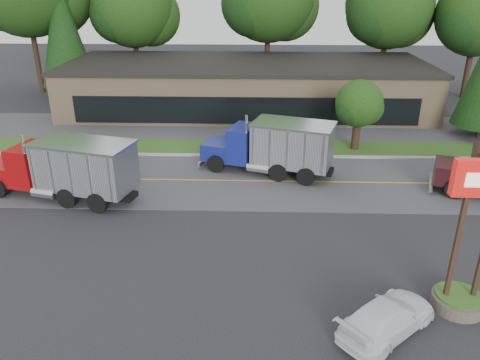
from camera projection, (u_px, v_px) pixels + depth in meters
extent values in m
plane|color=#343439|center=(188.00, 264.00, 20.19)|extent=(140.00, 140.00, 0.00)
cube|color=#59595E|center=(208.00, 180.00, 28.43)|extent=(60.00, 8.00, 0.02)
cube|color=gold|center=(208.00, 180.00, 28.43)|extent=(60.00, 0.12, 0.01)
cube|color=#9E9E99|center=(214.00, 156.00, 32.27)|extent=(60.00, 0.30, 0.12)
cube|color=#23501B|center=(216.00, 147.00, 33.92)|extent=(60.00, 3.40, 0.03)
cube|color=#59595E|center=(221.00, 127.00, 38.49)|extent=(60.00, 7.00, 0.02)
cube|color=tan|center=(247.00, 87.00, 43.12)|extent=(32.00, 12.00, 4.00)
cylinder|color=#6B6054|center=(458.00, 302.00, 17.48)|extent=(1.90, 1.90, 0.50)
cylinder|color=#23501B|center=(459.00, 295.00, 17.36)|extent=(1.70, 1.70, 0.10)
cube|color=#332116|center=(456.00, 248.00, 16.55)|extent=(0.16, 0.16, 5.00)
cylinder|color=#382619|center=(38.00, 64.00, 48.90)|extent=(0.56, 0.56, 5.92)
cylinder|color=#382619|center=(138.00, 67.00, 50.69)|extent=(0.56, 0.56, 4.62)
sphere|color=#13350E|center=(132.00, 6.00, 48.17)|extent=(8.44, 8.44, 8.44)
sphere|color=#13350E|center=(151.00, 16.00, 49.51)|extent=(6.33, 6.33, 6.33)
sphere|color=black|center=(118.00, 14.00, 47.80)|extent=(5.80, 5.80, 5.80)
cylinder|color=#382619|center=(267.00, 65.00, 50.13)|extent=(0.56, 0.56, 5.21)
sphere|color=#13350E|center=(285.00, 6.00, 48.81)|extent=(7.15, 7.15, 7.15)
sphere|color=black|center=(254.00, 4.00, 46.88)|extent=(6.56, 6.56, 6.56)
cylinder|color=#382619|center=(381.00, 70.00, 48.95)|extent=(0.56, 0.56, 4.74)
sphere|color=#13350E|center=(389.00, 4.00, 46.36)|extent=(8.66, 8.66, 8.66)
sphere|color=#13350E|center=(401.00, 15.00, 47.74)|extent=(6.49, 6.49, 6.49)
sphere|color=black|center=(377.00, 14.00, 45.99)|extent=(5.95, 5.95, 5.95)
cylinder|color=#382619|center=(466.00, 76.00, 46.95)|extent=(0.56, 0.56, 4.33)
sphere|color=#13350E|center=(478.00, 14.00, 44.59)|extent=(7.93, 7.93, 7.93)
sphere|color=black|center=(467.00, 23.00, 44.24)|extent=(5.45, 5.45, 5.45)
cylinder|color=#382619|center=(72.00, 92.00, 47.94)|extent=(0.44, 0.44, 1.00)
cone|color=black|center=(63.00, 30.00, 45.49)|extent=(5.27, 5.27, 10.79)
cylinder|color=#382619|center=(479.00, 131.00, 35.85)|extent=(0.44, 0.44, 1.00)
cylinder|color=#382619|center=(356.00, 137.00, 33.25)|extent=(0.56, 0.56, 1.79)
sphere|color=#13350E|center=(359.00, 103.00, 32.27)|extent=(3.28, 3.28, 3.28)
sphere|color=#13350E|center=(366.00, 108.00, 32.79)|extent=(2.46, 2.46, 2.46)
sphere|color=black|center=(352.00, 109.00, 32.13)|extent=(2.26, 2.26, 2.26)
cube|color=black|center=(65.00, 187.00, 26.15)|extent=(8.53, 3.18, 0.28)
cube|color=#9D0B0C|center=(9.00, 171.00, 26.92)|extent=(2.57, 2.75, 1.10)
cube|color=#9D0B0C|center=(31.00, 164.00, 26.23)|extent=(2.06, 2.70, 2.20)
cube|color=black|center=(20.00, 156.00, 26.24)|extent=(0.60, 2.04, 0.90)
cube|color=silver|center=(85.00, 166.00, 25.17)|extent=(5.59, 3.74, 2.50)
cube|color=silver|center=(82.00, 143.00, 24.65)|extent=(5.77, 3.92, 0.12)
cylinder|color=black|center=(27.00, 173.00, 28.10)|extent=(1.15, 0.62, 1.10)
cylinder|color=black|center=(106.00, 183.00, 26.66)|extent=(1.15, 0.62, 1.10)
cylinder|color=black|center=(82.00, 200.00, 24.64)|extent=(1.15, 0.62, 1.10)
cube|color=black|center=(270.00, 164.00, 29.38)|extent=(7.74, 3.41, 0.28)
cube|color=navy|center=(220.00, 149.00, 30.24)|extent=(2.50, 2.77, 1.10)
cube|color=navy|center=(243.00, 143.00, 29.51)|extent=(2.05, 2.71, 2.20)
cube|color=black|center=(234.00, 136.00, 29.54)|extent=(0.72, 2.01, 0.90)
cube|color=silver|center=(293.00, 145.00, 28.37)|extent=(5.22, 3.84, 2.50)
cube|color=silver|center=(294.00, 124.00, 27.84)|extent=(5.41, 4.03, 0.12)
cylinder|color=black|center=(229.00, 152.00, 31.39)|extent=(1.15, 0.68, 1.10)
cylinder|color=black|center=(216.00, 164.00, 29.42)|extent=(1.15, 0.68, 1.10)
cylinder|color=black|center=(301.00, 161.00, 29.83)|extent=(1.15, 0.68, 1.10)
cylinder|color=black|center=(292.00, 174.00, 27.85)|extent=(1.15, 0.68, 1.10)
cube|color=black|center=(453.00, 172.00, 26.74)|extent=(2.60, 2.81, 1.10)
cube|color=black|center=(475.00, 158.00, 26.02)|extent=(0.75, 2.00, 0.90)
cylinder|color=black|center=(454.00, 174.00, 27.89)|extent=(1.15, 0.69, 1.10)
cylinder|color=black|center=(455.00, 189.00, 25.92)|extent=(1.15, 0.69, 1.10)
imported|color=white|center=(387.00, 317.00, 16.16)|extent=(4.29, 4.03, 1.22)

